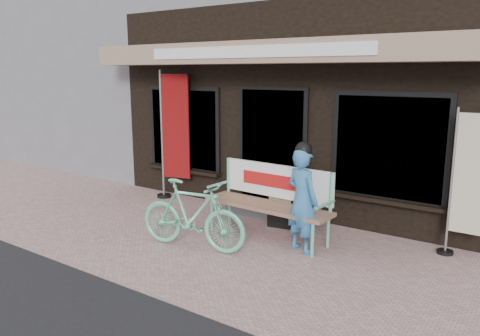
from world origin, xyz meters
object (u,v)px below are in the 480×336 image
Objects in this scene: menu_stand at (281,201)px; nobori_red at (173,134)px; bench at (271,196)px; person at (302,198)px; nobori_cream at (468,182)px; bicycle at (192,215)px.

nobori_red is at bearing 163.12° from menu_stand.
menu_stand is (-0.07, 0.42, -0.19)m from bench.
nobori_cream reaches higher than person.
menu_stand is (-0.72, 0.68, -0.31)m from person.
bench reaches higher than bicycle.
person is 2.16m from nobori_cream.
bench is at bearing -88.92° from menu_stand.
bicycle is 0.66× the size of nobori_red.
nobori_red is 2.86× the size of menu_stand.
bicycle is (-0.66, -1.05, -0.15)m from bench.
bicycle is 1.89× the size of menu_stand.
nobori_cream is at bearing -14.64° from nobori_red.
nobori_cream is (5.20, -0.03, -0.25)m from nobori_red.
nobori_red reaches higher than menu_stand.
bench is 1.32× the size of person.
nobori_cream is 2.69m from menu_stand.
menu_stand is at bearing 155.71° from person.
nobori_red is 2.76m from menu_stand.
person is 1.77× the size of menu_stand.
person is at bearing -68.56° from bicycle.
nobori_cream is (2.53, 0.77, 0.39)m from bench.
person is at bearing -18.49° from bench.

